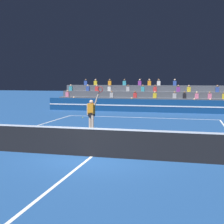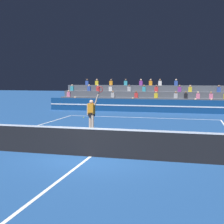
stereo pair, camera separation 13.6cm
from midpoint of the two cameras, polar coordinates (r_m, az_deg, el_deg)
ground_plane at (r=11.43m, az=-4.08°, el=-8.15°), size 120.00×120.00×0.00m
court_lines at (r=11.43m, az=-4.08°, el=-8.13°), size 11.10×23.90×0.01m
tennis_net at (r=11.31m, az=-4.10°, el=-5.47°), size 12.00×0.10×1.10m
sponsor_banner_wall at (r=26.71m, az=6.42°, el=1.15°), size 18.00×0.26×1.10m
bleacher_stand at (r=29.83m, az=7.23°, el=2.20°), size 17.70×3.80×2.83m
tennis_player at (r=16.53m, az=-3.98°, el=-0.28°), size 1.02×0.47×2.47m
tennis_ball at (r=22.69m, az=-5.54°, el=-1.01°), size 0.07×0.07×0.07m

